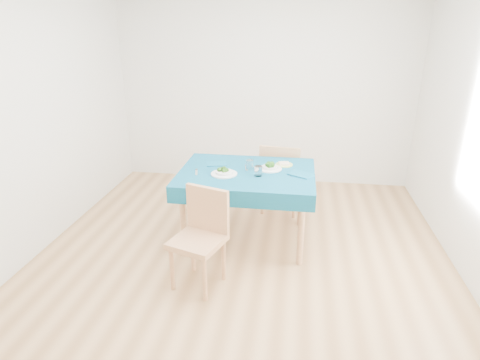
# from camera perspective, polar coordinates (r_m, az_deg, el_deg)

# --- Properties ---
(room_shell) EXTENTS (4.02, 4.52, 2.73)m
(room_shell) POSITION_cam_1_polar(r_m,az_deg,el_deg) (3.35, 0.00, 7.96)
(room_shell) COLOR olive
(room_shell) RESTS_ON ground
(table) EXTENTS (1.33, 1.01, 0.76)m
(table) POSITION_cam_1_polar(r_m,az_deg,el_deg) (4.11, 0.94, -3.75)
(table) COLOR navy
(table) RESTS_ON ground
(chair_near) EXTENTS (0.52, 0.54, 1.00)m
(chair_near) POSITION_cam_1_polar(r_m,az_deg,el_deg) (3.37, -6.14, -7.60)
(chair_near) COLOR #B07D52
(chair_near) RESTS_ON ground
(chair_far) EXTENTS (0.53, 0.56, 1.15)m
(chair_far) POSITION_cam_1_polar(r_m,az_deg,el_deg) (4.74, 6.06, 2.17)
(chair_far) COLOR #B07D52
(chair_far) RESTS_ON ground
(bowl_near) EXTENTS (0.26, 0.26, 0.08)m
(bowl_near) POSITION_cam_1_polar(r_m,az_deg,el_deg) (3.88, -2.28, 1.34)
(bowl_near) COLOR white
(bowl_near) RESTS_ON table
(bowl_far) EXTENTS (0.24, 0.24, 0.07)m
(bowl_far) POSITION_cam_1_polar(r_m,az_deg,el_deg) (4.02, 4.30, 2.02)
(bowl_far) COLOR white
(bowl_far) RESTS_ON table
(fork_near) EXTENTS (0.06, 0.16, 0.00)m
(fork_near) POSITION_cam_1_polar(r_m,az_deg,el_deg) (3.96, -6.22, 1.11)
(fork_near) COLOR silver
(fork_near) RESTS_ON table
(knife_near) EXTENTS (0.06, 0.23, 0.00)m
(knife_near) POSITION_cam_1_polar(r_m,az_deg,el_deg) (3.90, -1.44, 0.90)
(knife_near) COLOR silver
(knife_near) RESTS_ON table
(fork_far) EXTENTS (0.05, 0.16, 0.00)m
(fork_far) POSITION_cam_1_polar(r_m,az_deg,el_deg) (4.06, 0.91, 1.73)
(fork_far) COLOR silver
(fork_far) RESTS_ON table
(knife_far) EXTENTS (0.05, 0.19, 0.00)m
(knife_far) POSITION_cam_1_polar(r_m,az_deg,el_deg) (3.95, 7.43, 0.99)
(knife_far) COLOR silver
(knife_far) RESTS_ON table
(napkin_near) EXTENTS (0.23, 0.19, 0.01)m
(napkin_near) POSITION_cam_1_polar(r_m,az_deg,el_deg) (4.17, -3.34, 2.31)
(napkin_near) COLOR navy
(napkin_near) RESTS_ON table
(napkin_far) EXTENTS (0.27, 0.25, 0.01)m
(napkin_far) POSITION_cam_1_polar(r_m,az_deg,el_deg) (3.91, 8.67, 0.79)
(napkin_far) COLOR navy
(napkin_far) RESTS_ON table
(tumbler_center) EXTENTS (0.08, 0.08, 0.10)m
(tumbler_center) POSITION_cam_1_polar(r_m,az_deg,el_deg) (4.01, 1.39, 2.19)
(tumbler_center) COLOR white
(tumbler_center) RESTS_ON table
(tumbler_side) EXTENTS (0.08, 0.08, 0.10)m
(tumbler_side) POSITION_cam_1_polar(r_m,az_deg,el_deg) (3.84, 2.61, 1.28)
(tumbler_side) COLOR white
(tumbler_side) RESTS_ON table
(side_plate) EXTENTS (0.18, 0.18, 0.01)m
(side_plate) POSITION_cam_1_polar(r_m,az_deg,el_deg) (4.17, 6.29, 2.19)
(side_plate) COLOR #BACB63
(side_plate) RESTS_ON table
(bread_slice) EXTENTS (0.12, 0.12, 0.02)m
(bread_slice) POSITION_cam_1_polar(r_m,az_deg,el_deg) (4.17, 6.30, 2.35)
(bread_slice) COLOR beige
(bread_slice) RESTS_ON side_plate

